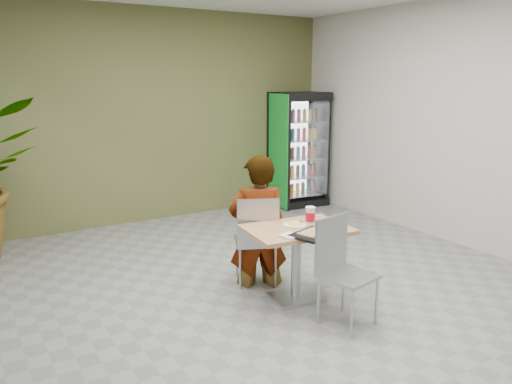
# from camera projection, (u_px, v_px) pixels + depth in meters

# --- Properties ---
(ground) EXTENTS (7.00, 7.00, 0.00)m
(ground) POSITION_uv_depth(u_px,v_px,m) (282.00, 301.00, 4.98)
(ground) COLOR gray
(ground) RESTS_ON ground
(room_envelope) EXTENTS (6.00, 7.00, 3.20)m
(room_envelope) POSITION_uv_depth(u_px,v_px,m) (284.00, 141.00, 4.62)
(room_envelope) COLOR beige
(room_envelope) RESTS_ON ground
(dining_table) EXTENTS (1.05, 0.79, 0.75)m
(dining_table) POSITION_uv_depth(u_px,v_px,m) (297.00, 248.00, 4.90)
(dining_table) COLOR tan
(dining_table) RESTS_ON ground
(chair_far) EXTENTS (0.57, 0.58, 0.98)m
(chair_far) POSITION_uv_depth(u_px,v_px,m) (257.00, 234.00, 5.22)
(chair_far) COLOR #A6A8AA
(chair_far) RESTS_ON ground
(chair_near) EXTENTS (0.51, 0.51, 0.97)m
(chair_near) POSITION_uv_depth(u_px,v_px,m) (340.00, 262.00, 4.46)
(chair_near) COLOR #A6A8AA
(chair_near) RESTS_ON ground
(seated_woman) EXTENTS (0.74, 0.63, 1.71)m
(seated_woman) POSITION_uv_depth(u_px,v_px,m) (258.00, 234.00, 5.28)
(seated_woman) COLOR black
(seated_woman) RESTS_ON ground
(pizza_plate) EXTENTS (0.32, 0.23, 0.03)m
(pizza_plate) POSITION_uv_depth(u_px,v_px,m) (295.00, 224.00, 4.92)
(pizza_plate) COLOR silver
(pizza_plate) RESTS_ON dining_table
(soda_cup) EXTENTS (0.10, 0.10, 0.17)m
(soda_cup) POSITION_uv_depth(u_px,v_px,m) (310.00, 216.00, 4.95)
(soda_cup) COLOR silver
(soda_cup) RESTS_ON dining_table
(napkin_stack) EXTENTS (0.19, 0.19, 0.02)m
(napkin_stack) POSITION_uv_depth(u_px,v_px,m) (290.00, 236.00, 4.55)
(napkin_stack) COLOR silver
(napkin_stack) RESTS_ON dining_table
(cafeteria_tray) EXTENTS (0.48, 0.41, 0.02)m
(cafeteria_tray) POSITION_uv_depth(u_px,v_px,m) (314.00, 234.00, 4.60)
(cafeteria_tray) COLOR black
(cafeteria_tray) RESTS_ON dining_table
(beverage_fridge) EXTENTS (0.95, 0.76, 1.94)m
(beverage_fridge) POSITION_uv_depth(u_px,v_px,m) (299.00, 149.00, 8.62)
(beverage_fridge) COLOR black
(beverage_fridge) RESTS_ON ground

